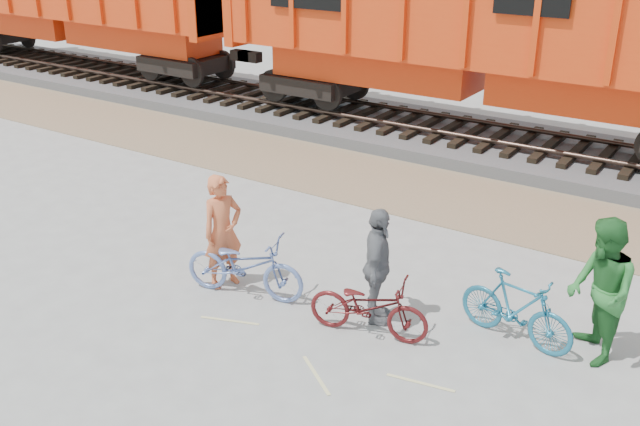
# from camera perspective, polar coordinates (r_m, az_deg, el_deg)

# --- Properties ---
(ground) EXTENTS (120.00, 120.00, 0.00)m
(ground) POSITION_cam_1_polar(r_m,az_deg,el_deg) (10.67, -0.28, -8.30)
(ground) COLOR #9E9E99
(ground) RESTS_ON ground
(gravel_strip) EXTENTS (120.00, 3.00, 0.02)m
(gravel_strip) POSITION_cam_1_polar(r_m,az_deg,el_deg) (15.07, 11.46, 1.02)
(gravel_strip) COLOR #957B5C
(gravel_strip) RESTS_ON ground
(ballast_bed) EXTENTS (120.00, 4.00, 0.30)m
(ballast_bed) POSITION_cam_1_polar(r_m,az_deg,el_deg) (18.14, 15.82, 4.87)
(ballast_bed) COLOR slate
(ballast_bed) RESTS_ON ground
(track) EXTENTS (120.00, 2.60, 0.24)m
(track) POSITION_cam_1_polar(r_m,az_deg,el_deg) (18.05, 15.93, 5.85)
(track) COLOR black
(track) RESTS_ON ballast_bed
(hopper_car_center) EXTENTS (14.00, 3.13, 4.65)m
(hopper_car_center) POSITION_cam_1_polar(r_m,az_deg,el_deg) (17.84, 13.51, 14.28)
(hopper_car_center) COLOR black
(hopper_car_center) RESTS_ON track
(bicycle_blue) EXTENTS (2.05, 1.13, 1.02)m
(bicycle_blue) POSITION_cam_1_polar(r_m,az_deg,el_deg) (11.06, -6.05, -4.21)
(bicycle_blue) COLOR #627AB6
(bicycle_blue) RESTS_ON ground
(bicycle_teal) EXTENTS (1.76, 0.76, 1.02)m
(bicycle_teal) POSITION_cam_1_polar(r_m,az_deg,el_deg) (10.23, 15.43, -7.38)
(bicycle_teal) COLOR #1E6886
(bicycle_teal) RESTS_ON ground
(bicycle_maroon) EXTENTS (1.82, 0.96, 0.91)m
(bicycle_maroon) POSITION_cam_1_polar(r_m,az_deg,el_deg) (10.06, 3.91, -7.46)
(bicycle_maroon) COLOR #541415
(bicycle_maroon) RESTS_ON ground
(person_solo) EXTENTS (0.64, 0.78, 1.85)m
(person_solo) POSITION_cam_1_polar(r_m,az_deg,el_deg) (11.24, -7.79, -1.47)
(person_solo) COLOR #D16339
(person_solo) RESTS_ON ground
(person_man) EXTENTS (1.15, 1.22, 2.00)m
(person_man) POSITION_cam_1_polar(r_m,az_deg,el_deg) (9.98, 21.53, -5.85)
(person_man) COLOR #266C2C
(person_man) RESTS_ON ground
(person_woman) EXTENTS (0.81, 1.12, 1.76)m
(person_woman) POSITION_cam_1_polar(r_m,az_deg,el_deg) (10.20, 4.61, -4.29)
(person_woman) COLOR slate
(person_woman) RESTS_ON ground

